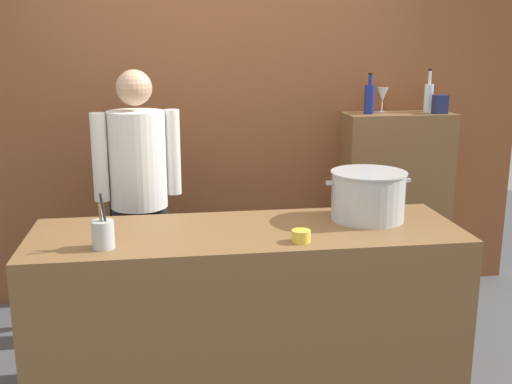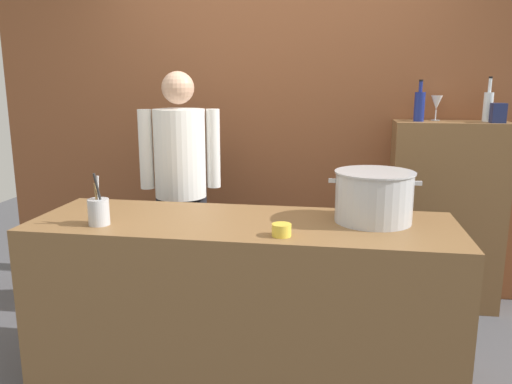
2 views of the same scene
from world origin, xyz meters
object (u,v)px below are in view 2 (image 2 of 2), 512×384
object	(u,v)px
stockpot_large	(374,197)
wine_bottle_cobalt	(419,106)
wine_glass_tall	(436,103)
wine_bottle_clear	(488,106)
butter_jar	(282,230)
utensil_crock	(99,211)
spice_tin_navy	(498,113)
chef	(181,178)

from	to	relation	value
stockpot_large	wine_bottle_cobalt	xyz separation A→B (m)	(0.35, 1.08, 0.40)
wine_bottle_cobalt	wine_glass_tall	world-z (taller)	wine_bottle_cobalt
wine_bottle_clear	wine_bottle_cobalt	bearing A→B (deg)	-171.45
butter_jar	stockpot_large	bearing A→B (deg)	36.86
utensil_crock	wine_glass_tall	size ratio (longest dim) A/B	1.53
butter_jar	spice_tin_navy	world-z (taller)	spice_tin_navy
stockpot_large	wine_glass_tall	size ratio (longest dim) A/B	2.63
utensil_crock	spice_tin_navy	bearing A→B (deg)	30.94
utensil_crock	wine_bottle_cobalt	bearing A→B (deg)	38.77
wine_bottle_cobalt	wine_glass_tall	distance (m)	0.16
wine_bottle_clear	stockpot_large	bearing A→B (deg)	-125.14
chef	wine_glass_tall	xyz separation A→B (m)	(1.69, 0.51, 0.48)
chef	wine_bottle_cobalt	size ratio (longest dim) A/B	5.95
chef	wine_bottle_cobalt	distance (m)	1.69
butter_jar	wine_bottle_cobalt	size ratio (longest dim) A/B	0.33
chef	spice_tin_navy	bearing A→B (deg)	175.21
butter_jar	wine_glass_tall	distance (m)	1.82
wine_glass_tall	stockpot_large	bearing A→B (deg)	-112.12
stockpot_large	utensil_crock	world-z (taller)	utensil_crock
wine_bottle_clear	utensil_crock	bearing A→B (deg)	-146.42
wine_bottle_cobalt	spice_tin_navy	size ratio (longest dim) A/B	2.17
butter_jar	spice_tin_navy	xyz separation A→B (m)	(1.27, 1.35, 0.46)
wine_bottle_clear	wine_bottle_cobalt	size ratio (longest dim) A/B	1.07
wine_bottle_clear	wine_glass_tall	bearing A→B (deg)	176.11
utensil_crock	butter_jar	size ratio (longest dim) A/B	2.91
wine_bottle_clear	spice_tin_navy	distance (m)	0.13
stockpot_large	butter_jar	xyz separation A→B (m)	(-0.43, -0.32, -0.10)
stockpot_large	wine_bottle_cobalt	bearing A→B (deg)	72.04
utensil_crock	wine_bottle_clear	world-z (taller)	wine_bottle_clear
spice_tin_navy	butter_jar	bearing A→B (deg)	-133.25
utensil_crock	wine_glass_tall	xyz separation A→B (m)	(1.82, 1.45, 0.48)
chef	butter_jar	xyz separation A→B (m)	(0.79, -0.98, -0.04)
chef	butter_jar	distance (m)	1.26
wine_glass_tall	chef	bearing A→B (deg)	-163.33
utensil_crock	spice_tin_navy	world-z (taller)	spice_tin_navy
wine_bottle_clear	wine_bottle_cobalt	xyz separation A→B (m)	(-0.46, -0.07, -0.00)
butter_jar	wine_bottle_clear	distance (m)	1.98
stockpot_large	wine_glass_tall	bearing A→B (deg)	67.88
utensil_crock	spice_tin_navy	xyz separation A→B (m)	(2.18, 1.31, 0.42)
butter_jar	utensil_crock	bearing A→B (deg)	177.32
butter_jar	wine_bottle_cobalt	distance (m)	1.68
stockpot_large	spice_tin_navy	world-z (taller)	spice_tin_navy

